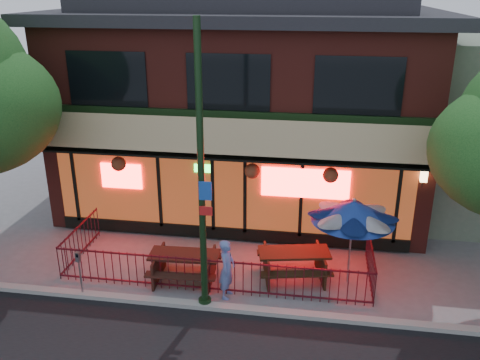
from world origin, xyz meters
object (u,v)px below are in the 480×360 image
Objects in this scene: street_light at (202,190)px; picnic_table_right at (294,260)px; picnic_table_left at (185,263)px; parking_meter_near at (79,267)px; pedestrian at (227,269)px; patio_umbrella at (353,211)px.

picnic_table_right is at bearing 38.00° from street_light.
picnic_table_left is 1.50× the size of parking_meter_near.
picnic_table_left is at bearing -169.22° from picnic_table_right.
pedestrian is (0.48, 0.50, -2.34)m from street_light.
picnic_table_right is at bearing 17.95° from parking_meter_near.
parking_meter_near is at bearing -162.05° from picnic_table_right.
pedestrian is at bearing -25.04° from picnic_table_left.
pedestrian reaches higher than picnic_table_right.
picnic_table_right is 2.15m from patio_umbrella.
street_light is 3.75m from picnic_table_right.
patio_umbrella reaches higher than parking_meter_near.
street_light reaches higher than patio_umbrella.
street_light reaches higher than pedestrian.
parking_meter_near is (-3.72, -0.58, 0.07)m from pedestrian.
street_light is at bearing -142.00° from picnic_table_right.
picnic_table_left is 4.71m from patio_umbrella.
picnic_table_right is 0.88× the size of patio_umbrella.
parking_meter_near is at bearing 106.67° from pedestrian.
picnic_table_left is at bearing 25.85° from parking_meter_near.
patio_umbrella reaches higher than picnic_table_left.
picnic_table_right is at bearing -178.50° from patio_umbrella.
picnic_table_left is 2.73m from parking_meter_near.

